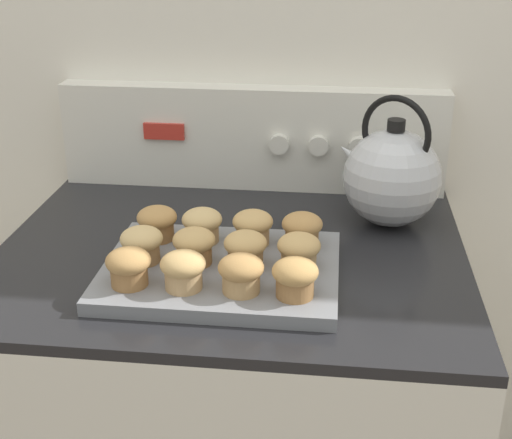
# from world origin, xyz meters

# --- Properties ---
(wall_back) EXTENTS (8.00, 0.05, 2.40)m
(wall_back) POSITION_xyz_m (0.00, 0.70, 1.20)
(wall_back) COLOR silver
(wall_back) RESTS_ON ground_plane
(control_panel) EXTENTS (0.78, 0.07, 0.21)m
(control_panel) POSITION_xyz_m (0.00, 0.64, 1.03)
(control_panel) COLOR silver
(control_panel) RESTS_ON stove_range
(muffin_pan) EXTENTS (0.37, 0.29, 0.02)m
(muffin_pan) POSITION_xyz_m (-0.00, 0.24, 0.93)
(muffin_pan) COLOR slate
(muffin_pan) RESTS_ON stove_range
(muffin_r0_c0) EXTENTS (0.07, 0.07, 0.06)m
(muffin_r0_c0) POSITION_xyz_m (-0.12, 0.16, 0.98)
(muffin_r0_c0) COLOR olive
(muffin_r0_c0) RESTS_ON muffin_pan
(muffin_r0_c1) EXTENTS (0.07, 0.07, 0.06)m
(muffin_r0_c1) POSITION_xyz_m (-0.04, 0.16, 0.98)
(muffin_r0_c1) COLOR tan
(muffin_r0_c1) RESTS_ON muffin_pan
(muffin_r0_c2) EXTENTS (0.07, 0.07, 0.06)m
(muffin_r0_c2) POSITION_xyz_m (0.04, 0.16, 0.98)
(muffin_r0_c2) COLOR tan
(muffin_r0_c2) RESTS_ON muffin_pan
(muffin_r0_c3) EXTENTS (0.07, 0.07, 0.06)m
(muffin_r0_c3) POSITION_xyz_m (0.12, 0.15, 0.98)
(muffin_r0_c3) COLOR olive
(muffin_r0_c3) RESTS_ON muffin_pan
(muffin_r1_c0) EXTENTS (0.07, 0.07, 0.06)m
(muffin_r1_c0) POSITION_xyz_m (-0.13, 0.24, 0.98)
(muffin_r1_c0) COLOR #A37A4C
(muffin_r1_c0) RESTS_ON muffin_pan
(muffin_r1_c1) EXTENTS (0.07, 0.07, 0.06)m
(muffin_r1_c1) POSITION_xyz_m (-0.04, 0.24, 0.98)
(muffin_r1_c1) COLOR olive
(muffin_r1_c1) RESTS_ON muffin_pan
(muffin_r1_c2) EXTENTS (0.07, 0.07, 0.06)m
(muffin_r1_c2) POSITION_xyz_m (0.04, 0.24, 0.98)
(muffin_r1_c2) COLOR #A37A4C
(muffin_r1_c2) RESTS_ON muffin_pan
(muffin_r1_c3) EXTENTS (0.07, 0.07, 0.06)m
(muffin_r1_c3) POSITION_xyz_m (0.12, 0.24, 0.98)
(muffin_r1_c3) COLOR tan
(muffin_r1_c3) RESTS_ON muffin_pan
(muffin_r2_c0) EXTENTS (0.07, 0.07, 0.06)m
(muffin_r2_c0) POSITION_xyz_m (-0.12, 0.32, 0.98)
(muffin_r2_c0) COLOR olive
(muffin_r2_c0) RESTS_ON muffin_pan
(muffin_r2_c1) EXTENTS (0.07, 0.07, 0.06)m
(muffin_r2_c1) POSITION_xyz_m (-0.04, 0.32, 0.98)
(muffin_r2_c1) COLOR tan
(muffin_r2_c1) RESTS_ON muffin_pan
(muffin_r2_c2) EXTENTS (0.07, 0.07, 0.06)m
(muffin_r2_c2) POSITION_xyz_m (0.04, 0.32, 0.98)
(muffin_r2_c2) COLOR tan
(muffin_r2_c2) RESTS_ON muffin_pan
(muffin_r2_c3) EXTENTS (0.07, 0.07, 0.06)m
(muffin_r2_c3) POSITION_xyz_m (0.12, 0.32, 0.98)
(muffin_r2_c3) COLOR olive
(muffin_r2_c3) RESTS_ON muffin_pan
(tea_kettle) EXTENTS (0.20, 0.18, 0.24)m
(tea_kettle) POSITION_xyz_m (0.27, 0.48, 1.02)
(tea_kettle) COLOR silver
(tea_kettle) RESTS_ON stove_range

